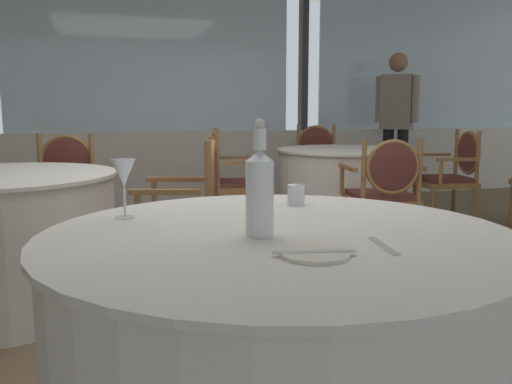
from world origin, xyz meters
The scene contains 17 objects.
ground_plane centered at (0.00, 0.00, 0.00)m, with size 15.11×15.11×0.00m, color #756047.
window_wall_far centered at (0.00, 3.52, 1.13)m, with size 11.62×0.14×2.84m.
foreground_table centered at (-0.15, -1.41, 0.38)m, with size 1.40×1.40×0.76m.
side_plate centered at (-0.15, -1.68, 0.76)m, with size 0.17×0.17×0.01m, color silver.
butter_knife centered at (-0.15, -1.68, 0.77)m, with size 0.21×0.02×0.00m, color silver.
dinner_fork centered at (0.06, -1.65, 0.76)m, with size 0.18×0.02×0.00m, color silver.
water_bottle centered at (-0.22, -1.44, 0.89)m, with size 0.08×0.08×0.33m.
wine_glass centered at (-0.57, -1.07, 0.90)m, with size 0.08×0.08×0.19m.
water_tumbler centered at (0.06, -0.99, 0.80)m, with size 0.06×0.06×0.07m, color white.
background_table_0 centered at (1.49, 1.56, 0.38)m, with size 1.23×1.23×0.76m.
dining_chair_0_0 centered at (2.51, 1.39, 0.54)m, with size 0.53×0.59×0.92m.
dining_chair_0_1 centered at (1.66, 2.59, 0.54)m, with size 0.59×0.53×0.94m.
dining_chair_0_2 centered at (0.46, 1.74, 0.55)m, with size 0.53×0.59×0.95m.
dining_chair_0_3 centered at (1.32, 0.54, 0.55)m, with size 0.59×0.53×0.92m.
dining_chair_3_2 centered at (-0.16, 0.10, 0.56)m, with size 0.57×0.61×0.95m.
dining_chair_3_3 centered at (-0.92, 1.44, 0.54)m, with size 0.61×0.57×0.93m.
diner_person_0 centered at (2.85, 3.01, 1.02)m, with size 0.39×0.41×1.78m.
Camera 1 is at (-0.65, -2.88, 1.12)m, focal length 38.04 mm.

